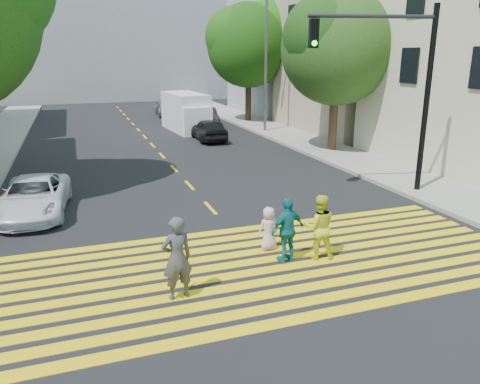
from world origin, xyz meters
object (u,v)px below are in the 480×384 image
pedestrian_child (269,229)px  dark_car_near (209,129)px  white_sedan (34,197)px  pedestrian_extra (288,230)px  white_van (187,113)px  pedestrian_man (177,258)px  silver_car (168,107)px  dark_car_parked (207,117)px  pedestrian_woman (319,227)px  tree_right_far (250,41)px  tree_right_near (338,42)px  traffic_signal (396,75)px

pedestrian_child → dark_car_near: size_ratio=0.30×
pedestrian_child → white_sedan: size_ratio=0.27×
pedestrian_extra → white_sedan: 8.55m
white_van → pedestrian_man: bearing=-108.3°
pedestrian_child → silver_car: size_ratio=0.24×
white_sedan → dark_car_parked: dark_car_parked is taller
pedestrian_man → pedestrian_child: size_ratio=1.55×
pedestrian_woman → pedestrian_man: bearing=29.9°
tree_right_far → pedestrian_extra: tree_right_far is taller
tree_right_near → tree_right_far: 12.00m
pedestrian_extra → dark_car_near: 17.30m
tree_right_near → pedestrian_woman: (-7.24, -11.72, -4.73)m
pedestrian_extra → traffic_signal: bearing=-160.0°
pedestrian_extra → dark_car_near: pedestrian_extra is taller
tree_right_far → white_van: bearing=-155.1°
pedestrian_extra → white_sedan: pedestrian_extra is taller
pedestrian_woman → white_van: white_van is taller
tree_right_near → dark_car_near: (-5.25, 5.45, -4.91)m
white_sedan → traffic_signal: (12.07, -1.83, 3.69)m
white_van → traffic_signal: 17.66m
pedestrian_extra → dark_car_near: size_ratio=0.43×
pedestrian_child → dark_car_parked: (4.47, 22.21, 0.05)m
tree_right_near → pedestrian_extra: tree_right_near is taller
pedestrian_man → traffic_signal: traffic_signal is taller
tree_right_near → tree_right_far: bearing=91.1°
dark_car_parked → tree_right_far: bearing=15.9°
tree_right_far → dark_car_parked: size_ratio=2.28×
tree_right_far → pedestrian_man: 27.27m
silver_car → dark_car_near: bearing=94.2°
pedestrian_child → white_sedan: 7.89m
dark_car_parked → white_van: white_van is taller
white_sedan → dark_car_parked: size_ratio=1.12×
tree_right_far → traffic_signal: bearing=-95.6°
pedestrian_man → white_sedan: 7.56m
pedestrian_man → silver_car: (5.76, 30.64, -0.21)m
white_sedan → white_van: white_van is taller
tree_right_far → white_sedan: size_ratio=2.03×
tree_right_near → silver_car: size_ratio=1.70×
pedestrian_child → pedestrian_man: bearing=28.0°
pedestrian_man → white_sedan: pedestrian_man is taller
silver_car → pedestrian_man: bearing=83.5°
pedestrian_man → pedestrian_woman: 3.87m
white_sedan → white_van: size_ratio=0.80×
pedestrian_extra → white_sedan: bearing=-58.5°
tree_right_near → dark_car_parked: bearing=108.2°
pedestrian_woman → dark_car_near: pedestrian_woman is taller
dark_car_near → pedestrian_extra: bearing=82.0°
pedestrian_woman → traffic_signal: bearing=-123.0°
pedestrian_man → dark_car_parked: size_ratio=0.47×
white_van → traffic_signal: size_ratio=0.82×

